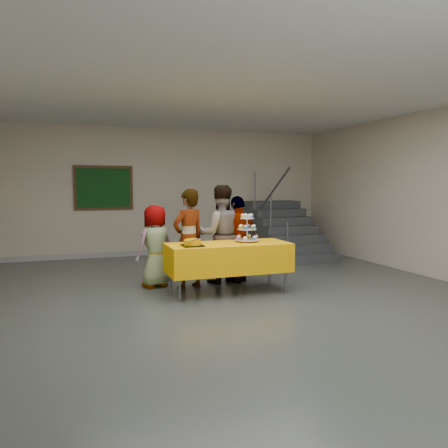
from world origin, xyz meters
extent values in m
plane|color=#4C514C|center=(0.00, 0.00, 0.00)|extent=(10.00, 10.00, 0.00)
cube|color=beige|center=(0.00, 5.00, 1.50)|extent=(8.00, 0.04, 3.00)
cube|color=silver|center=(0.00, 0.00, 3.00)|extent=(8.00, 10.00, 0.04)
cube|color=#999999|center=(0.00, 4.98, 0.06)|extent=(7.90, 0.03, 0.12)
cylinder|color=#595960|center=(-0.68, 0.64, 0.36)|extent=(0.04, 0.04, 0.73)
cylinder|color=#595960|center=(1.00, 0.64, 0.36)|extent=(0.04, 0.04, 0.73)
cylinder|color=#595960|center=(-0.68, 1.22, 0.36)|extent=(0.04, 0.04, 0.73)
cylinder|color=#595960|center=(1.00, 1.22, 0.36)|extent=(0.04, 0.04, 0.73)
cube|color=#595960|center=(0.16, 0.93, 0.74)|extent=(1.80, 0.70, 0.02)
cube|color=#FFAD05|center=(0.16, 0.93, 0.55)|extent=(1.88, 0.78, 0.44)
cylinder|color=silver|center=(0.50, 1.00, 0.78)|extent=(0.18, 0.18, 0.01)
cylinder|color=silver|center=(0.50, 1.00, 0.98)|extent=(0.02, 0.02, 0.42)
cylinder|color=silver|center=(0.50, 1.00, 0.80)|extent=(0.38, 0.38, 0.01)
cylinder|color=silver|center=(0.50, 1.00, 0.97)|extent=(0.30, 0.30, 0.01)
cylinder|color=silver|center=(0.50, 1.00, 1.14)|extent=(0.22, 0.22, 0.01)
cube|color=black|center=(-0.44, 0.80, 0.78)|extent=(0.30, 0.30, 0.02)
cylinder|color=#FFA800|center=(-0.44, 0.80, 0.82)|extent=(0.25, 0.25, 0.07)
ellipsoid|color=#FFA800|center=(-0.44, 0.80, 0.86)|extent=(0.25, 0.25, 0.05)
ellipsoid|color=white|center=(-0.39, 0.77, 0.88)|extent=(0.08, 0.08, 0.02)
cube|color=silver|center=(-0.46, 0.67, 0.88)|extent=(0.30, 0.16, 0.04)
imported|color=slate|center=(-0.82, 1.71, 0.67)|extent=(0.77, 0.65, 1.34)
imported|color=slate|center=(-0.33, 1.45, 0.80)|extent=(0.69, 0.59, 1.60)
imported|color=slate|center=(0.28, 1.64, 0.83)|extent=(0.88, 0.73, 1.66)
imported|color=slate|center=(0.59, 1.59, 0.74)|extent=(0.94, 0.65, 1.48)
cube|color=#424447|center=(2.70, 2.75, 0.09)|extent=(1.30, 0.30, 0.18)
cube|color=#424447|center=(2.70, 3.05, 0.18)|extent=(1.30, 0.30, 0.36)
cube|color=#424447|center=(2.70, 3.35, 0.27)|extent=(1.30, 0.30, 0.54)
cube|color=#424447|center=(2.70, 3.65, 0.36)|extent=(1.30, 0.30, 0.72)
cube|color=#424447|center=(2.70, 3.95, 0.45)|extent=(1.30, 0.30, 0.90)
cube|color=#424447|center=(2.70, 4.25, 0.54)|extent=(1.30, 0.30, 1.08)
cube|color=#424447|center=(2.70, 4.55, 0.63)|extent=(1.30, 0.30, 1.26)
cube|color=#424447|center=(2.70, 4.85, 0.63)|extent=(1.30, 0.30, 1.26)
cylinder|color=#595960|center=(2.10, 2.70, 0.45)|extent=(0.04, 0.04, 0.90)
cylinder|color=#595960|center=(2.10, 3.50, 0.99)|extent=(0.04, 0.04, 0.90)
cylinder|color=#595960|center=(2.10, 4.40, 1.53)|extent=(0.04, 0.04, 0.90)
cylinder|color=#595960|center=(2.10, 3.55, 1.44)|extent=(0.04, 1.85, 1.20)
cube|color=#472B16|center=(-1.39, 4.97, 1.60)|extent=(1.30, 0.04, 1.00)
cube|color=#154317|center=(-1.39, 4.94, 1.60)|extent=(1.18, 0.02, 0.88)
camera|label=1|loc=(-2.09, -5.31, 1.66)|focal=35.00mm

